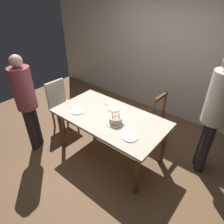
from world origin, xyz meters
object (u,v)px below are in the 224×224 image
Objects in this scene: plate_far_side at (114,108)px; person_guest at (215,112)px; plate_near_guest at (130,137)px; dining_table at (110,121)px; person_celebrant at (26,100)px; chair_spindle_back at (149,116)px; chair_upholstered at (60,102)px; plate_near_celebrant at (78,111)px; birthday_cake at (116,120)px.

plate_far_side is 1.49m from person_guest.
plate_near_guest is at bearing -34.73° from plate_far_side.
person_celebrant reaches higher than dining_table.
chair_spindle_back is 1.74m from chair_upholstered.
chair_spindle_back is (0.77, 1.02, -0.31)m from plate_near_celebrant.
chair_upholstered is (-1.19, -0.20, -0.23)m from plate_far_side.
plate_near_guest is at bearing -7.46° from chair_upholstered.
plate_near_guest reaches higher than dining_table.
chair_spindle_back is at bearing 46.45° from person_celebrant.
plate_near_celebrant is 0.23× the size of chair_upholstered.
dining_table is 0.23m from birthday_cake.
person_celebrant is (-0.65, -0.48, 0.19)m from plate_near_celebrant.
birthday_cake is 0.29× the size of chair_spindle_back.
person_guest is at bearing 26.69° from dining_table.
plate_far_side and plate_near_guest have the same top height.
birthday_cake is 1.27× the size of plate_near_guest.
person_guest reaches higher than dining_table.
person_guest is at bearing 32.85° from birthday_cake.
chair_upholstered reaches higher than dining_table.
plate_far_side is 0.23× the size of chair_upholstered.
person_guest is at bearing 17.53° from plate_far_side.
plate_far_side is 1.00× the size of plate_near_guest.
plate_near_guest is at bearing -22.02° from dining_table.
dining_table is 0.98× the size of person_guest.
dining_table is at bearing 31.35° from person_celebrant.
birthday_cake is at bearing 25.29° from person_celebrant.
person_celebrant reaches higher than plate_near_guest.
birthday_cake is 0.15× the size of person_guest.
plate_near_guest is at bearing -21.89° from birthday_cake.
person_guest is at bearing 28.91° from person_celebrant.
birthday_cake reaches higher than plate_near_celebrant.
plate_far_side is 0.76m from plate_near_guest.
birthday_cake is at bearing -3.68° from chair_upholstered.
dining_table is 8.11× the size of plate_near_guest.
person_guest reaches higher than person_celebrant.
chair_spindle_back and chair_upholstered have the same top height.
chair_upholstered is at bearing -153.49° from chair_spindle_back.
plate_near_guest is 0.23× the size of chair_upholstered.
person_celebrant is 0.92× the size of person_guest.
person_guest is (2.59, 0.64, 0.52)m from chair_upholstered.
plate_near_celebrant is at bearing -167.84° from birthday_cake.
person_guest reaches higher than plate_far_side.
plate_far_side is 0.75m from chair_spindle_back.
chair_spindle_back is at bearing 70.77° from dining_table.
chair_upholstered is 0.84m from person_celebrant.
chair_upholstered reaches higher than plate_near_guest.
person_celebrant is at bearing -133.55° from chair_spindle_back.
chair_upholstered is 0.52× the size of person_guest.
dining_table is 0.87m from chair_spindle_back.
dining_table is 8.11× the size of plate_far_side.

